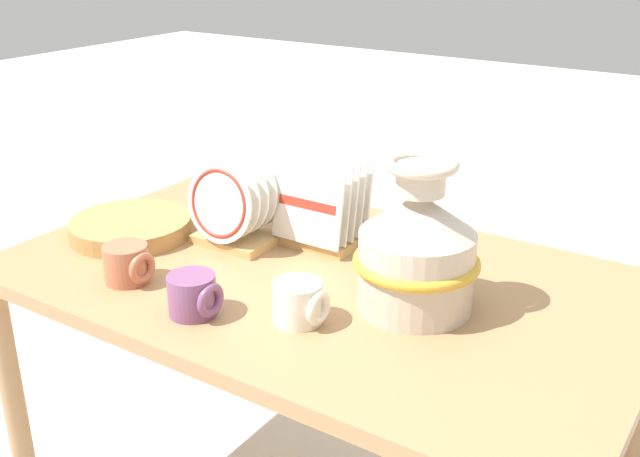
# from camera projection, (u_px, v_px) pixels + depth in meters

# --- Properties ---
(display_table) EXTENTS (1.44, 0.87, 0.72)m
(display_table) POSITION_uv_depth(u_px,v_px,m) (320.00, 303.00, 1.72)
(display_table) COLOR #9E754C
(display_table) RESTS_ON ground_plane
(ceramic_vase) EXTENTS (0.26, 0.26, 0.32)m
(ceramic_vase) POSITION_uv_depth(u_px,v_px,m) (417.00, 248.00, 1.50)
(ceramic_vase) COLOR beige
(ceramic_vase) RESTS_ON display_table
(dish_rack_round_plates) EXTENTS (0.19, 0.17, 0.22)m
(dish_rack_round_plates) POSITION_uv_depth(u_px,v_px,m) (235.00, 209.00, 1.82)
(dish_rack_round_plates) COLOR tan
(dish_rack_round_plates) RESTS_ON display_table
(dish_rack_square_plates) EXTENTS (0.19, 0.17, 0.22)m
(dish_rack_square_plates) POSITION_uv_depth(u_px,v_px,m) (323.00, 211.00, 1.83)
(dish_rack_square_plates) COLOR tan
(dish_rack_square_plates) RESTS_ON display_table
(wicker_charger_stack) EXTENTS (0.30, 0.30, 0.04)m
(wicker_charger_stack) POSITION_uv_depth(u_px,v_px,m) (131.00, 227.00, 1.89)
(wicker_charger_stack) COLOR #AD7F47
(wicker_charger_stack) RESTS_ON display_table
(mug_cream_glaze) EXTENTS (0.11, 0.10, 0.08)m
(mug_cream_glaze) POSITION_uv_depth(u_px,v_px,m) (300.00, 303.00, 1.47)
(mug_cream_glaze) COLOR silver
(mug_cream_glaze) RESTS_ON display_table
(mug_plum_glaze) EXTENTS (0.11, 0.10, 0.08)m
(mug_plum_glaze) POSITION_uv_depth(u_px,v_px,m) (194.00, 295.00, 1.50)
(mug_plum_glaze) COLOR #7A4770
(mug_plum_glaze) RESTS_ON display_table
(mug_terracotta_glaze) EXTENTS (0.11, 0.10, 0.08)m
(mug_terracotta_glaze) POSITION_uv_depth(u_px,v_px,m) (128.00, 264.00, 1.64)
(mug_terracotta_glaze) COLOR #B76647
(mug_terracotta_glaze) RESTS_ON display_table
(fruit_bowl) EXTENTS (0.12, 0.12, 0.08)m
(fruit_bowl) POSITION_uv_depth(u_px,v_px,m) (407.00, 249.00, 1.75)
(fruit_bowl) COLOR white
(fruit_bowl) RESTS_ON display_table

